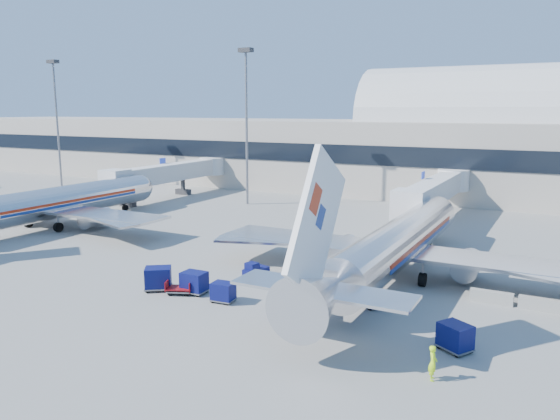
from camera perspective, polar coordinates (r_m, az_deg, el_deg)
The scene contains 20 objects.
ground at distance 46.81m, azimuth -1.69°, elevation -6.86°, with size 260.00×260.00×0.00m, color gray.
terminal at distance 101.49m, azimuth 7.40°, elevation 6.73°, with size 170.00×28.15×21.00m.
airliner_main at distance 46.29m, azimuth 11.96°, elevation -3.52°, with size 32.00×37.26×12.07m.
airliner_mid at distance 70.26m, azimuth -23.03°, elevation 0.60°, with size 32.00×37.26×12.07m.
jetbridge_near at distance 71.80m, azimuth 16.05°, elevation 2.03°, with size 4.40×27.50×6.25m.
jetbridge_mid at distance 90.28m, azimuth -11.02°, elevation 3.89°, with size 4.40×27.50×6.25m.
mast_far_west at distance 107.22m, azimuth -22.37°, elevation 10.13°, with size 2.00×1.20×22.60m.
mast_west at distance 80.72m, azimuth -3.54°, elevation 11.03°, with size 2.00×1.20×22.60m.
barrier_near at distance 43.14m, azimuth 21.23°, elevation -8.48°, with size 3.00×0.55×0.90m, color #9E9E96.
barrier_mid at distance 42.94m, azimuth 25.65°, elevation -8.90°, with size 3.00×0.55×0.90m, color #9E9E96.
tug_lead at distance 39.08m, azimuth 0.67°, elevation -9.47°, with size 2.22×1.47×1.33m.
tug_right at distance 40.14m, azimuth 8.98°, elevation -9.04°, with size 2.30×1.78×1.34m.
tug_left at distance 45.82m, azimuth -2.61°, elevation -6.38°, with size 1.59×2.42×1.45m.
cart_train_a at distance 40.58m, azimuth -5.96°, elevation -8.49°, with size 1.78×1.42×1.47m.
cart_train_b at distance 42.66m, azimuth -8.96°, elevation -7.45°, with size 1.95×1.51×1.69m.
cart_train_c at distance 43.92m, azimuth -12.61°, elevation -6.95°, with size 2.61×2.50×1.83m.
cart_solo_near at distance 37.37m, azimuth 1.58°, elevation -9.82°, with size 2.51×2.24×1.83m.
cart_solo_far at distance 34.21m, azimuth 17.84°, elevation -12.48°, with size 2.33×2.18×1.64m.
cart_open_red at distance 42.88m, azimuth -10.42°, elevation -8.14°, with size 2.33×2.03×0.52m.
ramp_worker at distance 30.51m, azimuth 15.68°, elevation -15.12°, with size 0.69×0.45×1.88m, color #A2DA16.
Camera 1 is at (22.25, -38.77, 13.90)m, focal length 35.00 mm.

